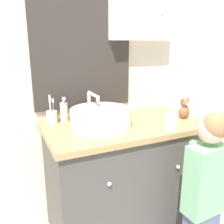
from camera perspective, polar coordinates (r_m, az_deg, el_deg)
wall_back at (r=1.81m, az=-1.41°, el=15.16°), size 3.20×0.18×2.50m
vanity_counter at (r=1.77m, az=2.65°, el=-14.95°), size 1.01×0.58×0.80m
sink_basin at (r=1.51m, az=-2.61°, el=-1.29°), size 0.37×0.42×0.19m
toothbrush_holder at (r=1.63m, az=-13.58°, el=-0.95°), size 0.07×0.07×0.18m
soap_dispenser at (r=1.66m, az=-10.89°, el=0.09°), size 0.05×0.05×0.16m
child_figure at (r=1.52m, az=20.43°, el=-15.56°), size 0.23×0.48×0.97m
teddy_bear at (r=1.76m, az=16.22°, el=0.72°), size 0.08×0.07×0.14m
drinking_cup at (r=1.51m, az=13.38°, el=-2.29°), size 0.07×0.07×0.10m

